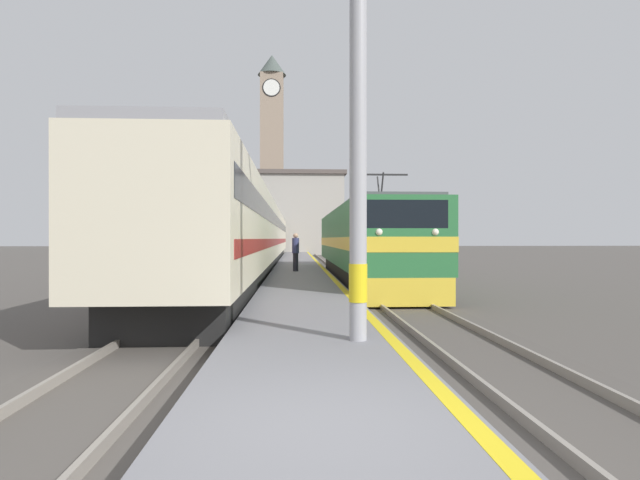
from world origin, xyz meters
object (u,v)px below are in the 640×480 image
locomotive_train (364,244)px  clock_tower (272,149)px  catenary_mast (363,98)px  passenger_train (257,235)px  person_on_platform (296,251)px

locomotive_train → clock_tower: bearing=97.4°
catenary_mast → clock_tower: bearing=93.9°
passenger_train → person_on_platform: size_ratio=26.99×
passenger_train → locomotive_train: bearing=-62.3°
passenger_train → catenary_mast: (3.57, -25.60, 1.99)m
locomotive_train → passenger_train: bearing=117.7°
catenary_mast → person_on_platform: 16.80m
person_on_platform → clock_tower: bearing=94.0°
locomotive_train → catenary_mast: catenary_mast is taller
person_on_platform → clock_tower: size_ratio=0.07×
catenary_mast → person_on_platform: catenary_mast is taller
person_on_platform → catenary_mast: bearing=-86.4°
locomotive_train → clock_tower: size_ratio=0.63×
catenary_mast → clock_tower: size_ratio=0.27×
passenger_train → catenary_mast: bearing=-82.1°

